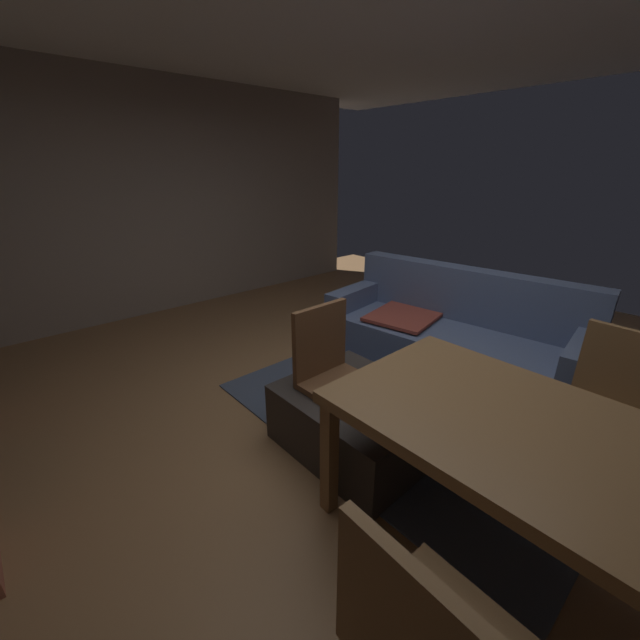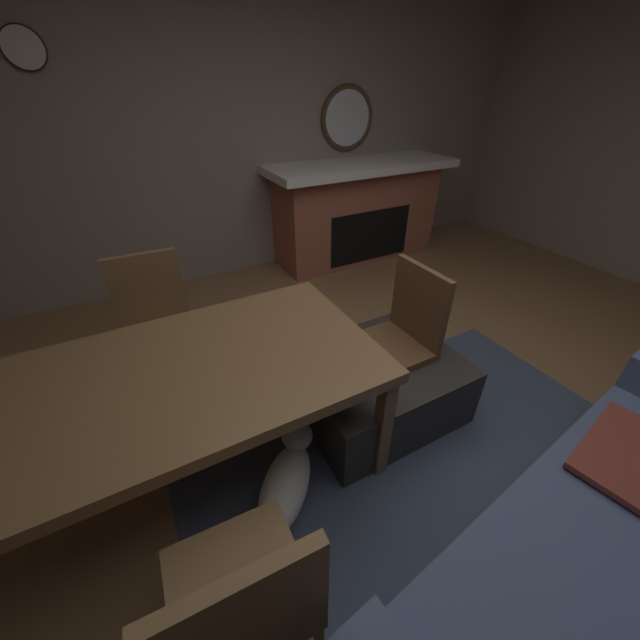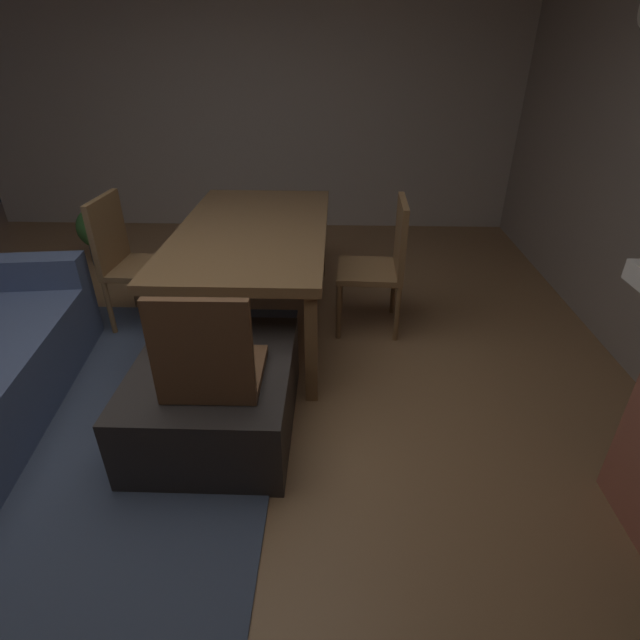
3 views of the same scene
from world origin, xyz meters
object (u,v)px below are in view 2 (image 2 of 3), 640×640
ottoman_coffee_table (376,386)px  wall_clock (23,48)px  fireplace (357,211)px  round_wall_mirror (347,119)px  dining_chair_south (155,318)px  dining_table (176,385)px  dining_chair_west (402,331)px  small_dog (287,479)px  tv_remote (349,360)px  dining_chair_north (243,605)px

ottoman_coffee_table → wall_clock: 3.36m
ottoman_coffee_table → fireplace: bearing=-120.3°
round_wall_mirror → dining_chair_south: bearing=32.3°
ottoman_coffee_table → dining_table: (1.12, -0.05, 0.47)m
wall_clock → dining_chair_west: bearing=124.3°
round_wall_mirror → dining_chair_south: round_wall_mirror is taller
ottoman_coffee_table → small_dog: size_ratio=1.86×
dining_table → small_dog: size_ratio=3.60×
round_wall_mirror → ottoman_coffee_table: bearing=62.7°
tv_remote → dining_chair_south: size_ratio=0.17×
tv_remote → dining_chair_west: dining_chair_west is taller
round_wall_mirror → small_dog: size_ratio=1.23×
dining_chair_south → small_dog: size_ratio=1.80×
round_wall_mirror → dining_chair_west: bearing=66.1°
tv_remote → wall_clock: size_ratio=0.57×
dining_chair_south → round_wall_mirror: bearing=-147.7°
dining_chair_north → dining_chair_west: bearing=-146.1°
dining_chair_west → dining_chair_north: size_ratio=1.00×
small_dog → ottoman_coffee_table: bearing=-158.1°
tv_remote → wall_clock: 3.12m
ottoman_coffee_table → dining_chair_west: bearing=-164.7°
dining_chair_west → dining_chair_north: same height
ottoman_coffee_table → dining_chair_west: dining_chair_west is taller
round_wall_mirror → dining_chair_west: size_ratio=0.68×
fireplace → dining_table: fireplace is taller
dining_chair_north → wall_clock: 3.61m
dining_chair_north → wall_clock: bearing=-84.7°
dining_table → small_dog: dining_table is taller
fireplace → small_dog: bearing=50.7°
dining_table → small_dog: 0.71m
round_wall_mirror → ottoman_coffee_table: 3.03m
dining_chair_west → dining_chair_north: 1.60m
fireplace → tv_remote: (1.42, 2.08, -0.13)m
dining_chair_north → fireplace: bearing=-128.5°
tv_remote → small_dog: size_ratio=0.31×
fireplace → dining_table: (2.38, 2.10, 0.12)m
fireplace → dining_chair_north: 3.82m
round_wall_mirror → dining_chair_west: (1.06, 2.39, -0.94)m
dining_table → wall_clock: 2.75m
dining_table → dining_chair_south: 0.90m
round_wall_mirror → dining_chair_north: (2.38, 3.28, -0.94)m
round_wall_mirror → ottoman_coffee_table: (1.26, 2.44, -1.27)m
round_wall_mirror → dining_chair_north: 4.16m
fireplace → tv_remote: 2.52m
fireplace → wall_clock: 3.07m
fireplace → tv_remote: fireplace is taller
dining_table → small_dog: bearing=135.2°
ottoman_coffee_table → dining_chair_north: dining_chair_north is taller
fireplace → wall_clock: bearing=-6.1°
dining_table → dining_chair_west: dining_chair_west is taller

